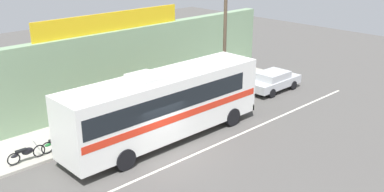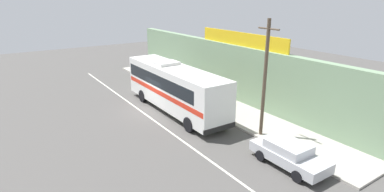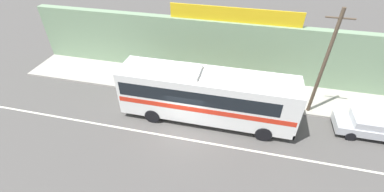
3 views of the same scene
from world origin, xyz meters
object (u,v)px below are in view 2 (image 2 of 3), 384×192
object	(u,v)px
utility_pole	(265,78)
pedestrian_far_left	(217,93)
parked_car	(289,154)
motorcycle_purple	(163,81)
intercity_bus	(174,86)
motorcycle_red	(172,85)

from	to	relation	value
utility_pole	pedestrian_far_left	world-z (taller)	utility_pole
parked_car	pedestrian_far_left	world-z (taller)	pedestrian_far_left
parked_car	motorcycle_purple	world-z (taller)	parked_car
intercity_bus	utility_pole	bearing A→B (deg)	18.25
motorcycle_purple	motorcycle_red	bearing A→B (deg)	1.04
intercity_bus	parked_car	xyz separation A→B (m)	(10.56, 0.87, -1.33)
utility_pole	motorcycle_red	world-z (taller)	utility_pole
parked_car	pedestrian_far_left	size ratio (longest dim) A/B	2.47
motorcycle_red	motorcycle_purple	size ratio (longest dim) A/B	1.01
utility_pole	motorcycle_purple	bearing A→B (deg)	179.55
parked_car	motorcycle_purple	size ratio (longest dim) A/B	2.30
motorcycle_purple	pedestrian_far_left	xyz separation A→B (m)	(7.51, 0.91, 0.58)
utility_pole	motorcycle_purple	size ratio (longest dim) A/B	3.99
motorcycle_red	utility_pole	bearing A→B (deg)	-0.65
utility_pole	pedestrian_far_left	distance (m)	6.70
pedestrian_far_left	parked_car	bearing A→B (deg)	-14.78
parked_car	motorcycle_purple	bearing A→B (deg)	174.68
parked_car	motorcycle_red	world-z (taller)	parked_car
utility_pole	motorcycle_purple	distance (m)	13.93
parked_car	motorcycle_red	bearing A→B (deg)	174.00
utility_pole	parked_car	bearing A→B (deg)	-23.14
motorcycle_red	motorcycle_purple	xyz separation A→B (m)	(-1.66, -0.03, 0.00)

